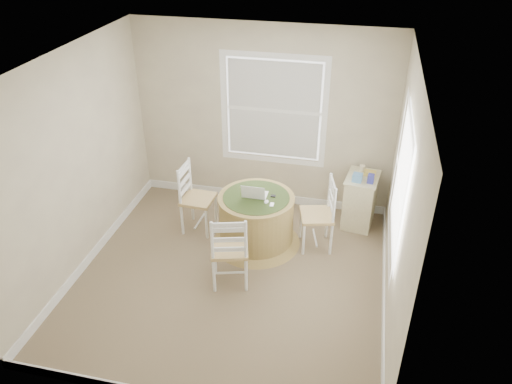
% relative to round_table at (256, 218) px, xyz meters
% --- Properties ---
extents(room, '(3.64, 3.64, 2.64)m').
position_rel_round_table_xyz_m(room, '(0.02, -0.58, 0.92)').
color(room, '#7D674F').
rests_on(room, ground).
extents(round_table, '(1.15, 1.15, 0.70)m').
position_rel_round_table_xyz_m(round_table, '(0.00, 0.00, 0.00)').
color(round_table, olive).
rests_on(round_table, ground).
extents(chair_left, '(0.42, 0.44, 0.95)m').
position_rel_round_table_xyz_m(chair_left, '(-0.82, 0.13, 0.10)').
color(chair_left, white).
rests_on(chair_left, ground).
extents(chair_near, '(0.51, 0.50, 0.95)m').
position_rel_round_table_xyz_m(chair_near, '(-0.13, -0.82, 0.10)').
color(chair_near, white).
rests_on(chair_near, ground).
extents(chair_right, '(0.49, 0.50, 0.95)m').
position_rel_round_table_xyz_m(chair_right, '(0.76, 0.09, 0.10)').
color(chair_right, white).
rests_on(chair_right, ground).
extents(laptop, '(0.30, 0.27, 0.21)m').
position_rel_round_table_xyz_m(laptop, '(-0.02, 0.02, 0.34)').
color(laptop, white).
rests_on(laptop, round_table).
extents(mouse, '(0.06, 0.09, 0.03)m').
position_rel_round_table_xyz_m(mouse, '(0.15, -0.09, 0.32)').
color(mouse, white).
rests_on(mouse, round_table).
extents(phone, '(0.05, 0.09, 0.02)m').
position_rel_round_table_xyz_m(phone, '(0.23, -0.14, 0.31)').
color(phone, '#B7BABF').
rests_on(phone, round_table).
extents(keys, '(0.06, 0.05, 0.02)m').
position_rel_round_table_xyz_m(keys, '(0.20, 0.06, 0.32)').
color(keys, black).
rests_on(keys, round_table).
extents(corner_chest, '(0.48, 0.61, 0.74)m').
position_rel_round_table_xyz_m(corner_chest, '(1.28, 0.74, -0.01)').
color(corner_chest, beige).
rests_on(corner_chest, ground).
extents(tissue_box, '(0.13, 0.13, 0.10)m').
position_rel_round_table_xyz_m(tissue_box, '(1.21, 0.62, 0.41)').
color(tissue_box, '#5B96D0').
rests_on(tissue_box, corner_chest).
extents(box_yellow, '(0.16, 0.12, 0.06)m').
position_rel_round_table_xyz_m(box_yellow, '(1.36, 0.80, 0.39)').
color(box_yellow, '#DDBC4E').
rests_on(box_yellow, corner_chest).
extents(box_blue, '(0.09, 0.09, 0.12)m').
position_rel_round_table_xyz_m(box_blue, '(1.38, 0.61, 0.42)').
color(box_blue, '#3638A3').
rests_on(box_blue, corner_chest).
extents(cup_cream, '(0.07, 0.07, 0.09)m').
position_rel_round_table_xyz_m(cup_cream, '(1.26, 0.89, 0.40)').
color(cup_cream, beige).
rests_on(cup_cream, corner_chest).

